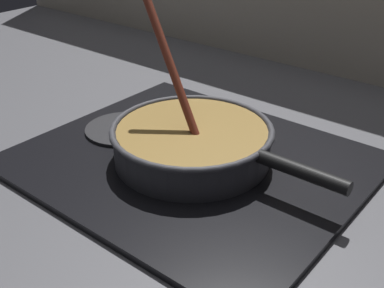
{
  "coord_description": "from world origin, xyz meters",
  "views": [
    {
      "loc": [
        0.51,
        -0.35,
        0.44
      ],
      "look_at": [
        0.05,
        0.21,
        0.04
      ],
      "focal_mm": 45.42,
      "sensor_mm": 36.0,
      "label": 1
    }
  ],
  "objects": [
    {
      "name": "cooking_pan",
      "position": [
        0.05,
        0.21,
        0.05
      ],
      "size": [
        0.42,
        0.28,
        0.28
      ],
      "color": "#38383D",
      "rests_on": "hob_plate"
    },
    {
      "name": "hob_plate",
      "position": [
        0.05,
        0.21,
        0.01
      ],
      "size": [
        0.56,
        0.48,
        0.01
      ],
      "primitive_type": "cube",
      "color": "black",
      "rests_on": "ground"
    },
    {
      "name": "ground",
      "position": [
        0.0,
        0.0,
        -0.02
      ],
      "size": [
        2.4,
        1.6,
        0.04
      ],
      "primitive_type": "cube",
      "color": "#4C4C51"
    },
    {
      "name": "spare_burner",
      "position": [
        -0.12,
        0.21,
        0.01
      ],
      "size": [
        0.14,
        0.14,
        0.01
      ],
      "primitive_type": "cylinder",
      "color": "#262628",
      "rests_on": "hob_plate"
    },
    {
      "name": "burner_ring",
      "position": [
        0.05,
        0.21,
        0.02
      ],
      "size": [
        0.19,
        0.19,
        0.01
      ],
      "primitive_type": "torus",
      "color": "#592D0C",
      "rests_on": "hob_plate"
    }
  ]
}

